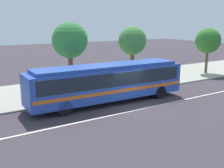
% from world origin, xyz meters
% --- Properties ---
extents(ground_plane, '(120.00, 120.00, 0.00)m').
position_xyz_m(ground_plane, '(0.00, 0.00, 0.00)').
color(ground_plane, '#3C333C').
extents(sidewalk_slab, '(60.00, 8.00, 0.12)m').
position_xyz_m(sidewalk_slab, '(0.00, 7.12, 0.06)').
color(sidewalk_slab, '#A19E90').
rests_on(sidewalk_slab, ground_plane).
extents(lane_stripe_center, '(56.00, 0.16, 0.01)m').
position_xyz_m(lane_stripe_center, '(0.00, -0.80, 0.00)').
color(lane_stripe_center, silver).
rests_on(lane_stripe_center, ground_plane).
extents(transit_bus, '(12.07, 2.93, 2.86)m').
position_xyz_m(transit_bus, '(-0.93, 1.76, 1.66)').
color(transit_bus, '#2647AA').
rests_on(transit_bus, ground_plane).
extents(pedestrian_waiting_near_sign, '(0.44, 0.44, 1.65)m').
position_xyz_m(pedestrian_waiting_near_sign, '(-1.55, 4.00, 1.08)').
color(pedestrian_waiting_near_sign, '#393B36').
rests_on(pedestrian_waiting_near_sign, sidewalk_slab).
extents(street_tree_near_stop, '(2.88, 2.88, 5.76)m').
position_xyz_m(street_tree_near_stop, '(-2.16, 5.60, 4.39)').
color(street_tree_near_stop, brown).
rests_on(street_tree_near_stop, sidewalk_slab).
extents(street_tree_mid_block, '(2.59, 2.59, 5.38)m').
position_xyz_m(street_tree_mid_block, '(3.94, 5.34, 4.14)').
color(street_tree_mid_block, brown).
rests_on(street_tree_mid_block, sidewalk_slab).
extents(street_tree_far_end, '(2.85, 2.85, 5.14)m').
position_xyz_m(street_tree_far_end, '(14.75, 5.46, 3.80)').
color(street_tree_far_end, brown).
rests_on(street_tree_far_end, sidewalk_slab).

